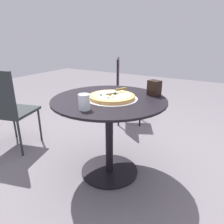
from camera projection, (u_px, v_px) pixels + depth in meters
The scene contains 8 objects.
ground_plane at pixel (109, 171), 2.01m from camera, with size 10.00×10.00×0.00m, color slate.
patio_table at pixel (109, 120), 1.83m from camera, with size 0.98×0.98×0.73m.
pizza_on_tray at pixel (112, 97), 1.74m from camera, with size 0.43×0.43×0.05m.
pizza_server at pixel (116, 90), 1.78m from camera, with size 0.21×0.14×0.02m.
drinking_cup at pixel (84, 102), 1.47m from camera, with size 0.08×0.08×0.11m, color silver.
napkin_dispenser at pixel (154, 88), 1.83m from camera, with size 0.10×0.08×0.13m, color black.
patio_chair_near at pixel (124, 87), 2.99m from camera, with size 0.49×0.49×0.94m.
patio_chair_far at pixel (7, 106), 2.22m from camera, with size 0.53×0.53×0.92m.
Camera 1 is at (-1.45, -0.87, 1.23)m, focal length 33.27 mm.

